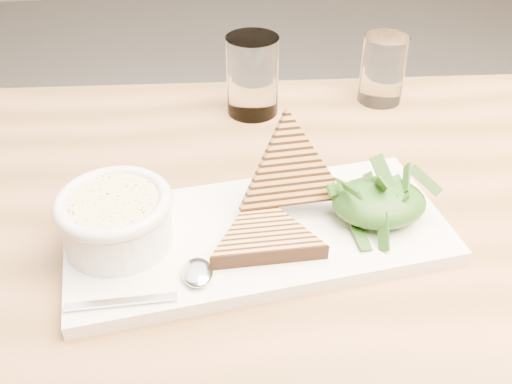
{
  "coord_description": "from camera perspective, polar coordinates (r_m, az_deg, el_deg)",
  "views": [
    {
      "loc": [
        -0.35,
        -0.6,
        1.15
      ],
      "look_at": [
        -0.3,
        -0.12,
        0.79
      ],
      "focal_mm": 40.0,
      "sensor_mm": 36.0,
      "label": 1
    }
  ],
  "objects": [
    {
      "name": "spoon_bowl",
      "position": [
        0.56,
        -5.87,
        -7.99
      ],
      "size": [
        0.03,
        0.04,
        0.01
      ],
      "primitive_type": "ellipsoid",
      "rotation": [
        0.0,
        0.0,
        0.02
      ],
      "color": "silver",
      "rests_on": "platter"
    },
    {
      "name": "bowl_rim",
      "position": [
        0.58,
        -14.08,
        -1.0
      ],
      "size": [
        0.12,
        0.12,
        0.01
      ],
      "primitive_type": "torus",
      "color": "white",
      "rests_on": "soup_bowl"
    },
    {
      "name": "sandwich_lean",
      "position": [
        0.62,
        3.51,
        1.95
      ],
      "size": [
        0.15,
        0.14,
        0.16
      ],
      "primitive_type": null,
      "rotation": [
        1.11,
        0.0,
        0.08
      ],
      "color": "#CD9249",
      "rests_on": "sandwich_flat"
    },
    {
      "name": "table_leg_bl",
      "position": [
        1.19,
        -22.6,
        -9.32
      ],
      "size": [
        0.06,
        0.06,
        0.7
      ],
      "primitive_type": "cylinder",
      "color": "#A56E44",
      "rests_on": "ground"
    },
    {
      "name": "spoon_handle",
      "position": [
        0.55,
        -13.32,
        -10.62
      ],
      "size": [
        0.1,
        0.01,
        0.0
      ],
      "primitive_type": "cube",
      "rotation": [
        0.0,
        0.0,
        0.02
      ],
      "color": "silver",
      "rests_on": "platter"
    },
    {
      "name": "salad_base",
      "position": [
        0.63,
        12.17,
        -1.0
      ],
      "size": [
        0.1,
        0.08,
        0.04
      ],
      "primitive_type": "ellipsoid",
      "color": "#113F11",
      "rests_on": "platter"
    },
    {
      "name": "soup_bowl",
      "position": [
        0.6,
        -13.68,
        -3.18
      ],
      "size": [
        0.11,
        0.11,
        0.04
      ],
      "primitive_type": "cylinder",
      "color": "white",
      "rests_on": "platter"
    },
    {
      "name": "glass_near",
      "position": [
        0.83,
        -0.36,
        11.55
      ],
      "size": [
        0.08,
        0.08,
        0.11
      ],
      "primitive_type": "cylinder",
      "color": "white",
      "rests_on": "table_top"
    },
    {
      "name": "soup",
      "position": [
        0.58,
        -14.05,
        -1.15
      ],
      "size": [
        0.09,
        0.09,
        0.01
      ],
      "primitive_type": "cylinder",
      "color": "#F4E492",
      "rests_on": "soup_bowl"
    },
    {
      "name": "sandwich_flat",
      "position": [
        0.59,
        0.87,
        -4.39
      ],
      "size": [
        0.14,
        0.14,
        0.02
      ],
      "primitive_type": null,
      "rotation": [
        0.0,
        0.0,
        0.03
      ],
      "color": "#CD9249",
      "rests_on": "platter"
    },
    {
      "name": "glass_far",
      "position": [
        0.89,
        12.56,
        11.88
      ],
      "size": [
        0.07,
        0.07,
        0.1
      ],
      "primitive_type": "cylinder",
      "color": "white",
      "rests_on": "table_top"
    },
    {
      "name": "arugula_pile",
      "position": [
        0.63,
        12.26,
        -0.48
      ],
      "size": [
        0.11,
        0.1,
        0.05
      ],
      "primitive_type": null,
      "color": "#375E1C",
      "rests_on": "platter"
    },
    {
      "name": "platter",
      "position": [
        0.62,
        0.21,
        -4.2
      ],
      "size": [
        0.43,
        0.23,
        0.02
      ],
      "primitive_type": "cube",
      "rotation": [
        0.0,
        0.0,
        0.13
      ],
      "color": "white",
      "rests_on": "table_top"
    },
    {
      "name": "table_top",
      "position": [
        0.66,
        7.42,
        -4.63
      ],
      "size": [
        1.14,
        0.79,
        0.04
      ],
      "primitive_type": "cube",
      "rotation": [
        0.0,
        0.0,
        -0.05
      ],
      "color": "#A56E44",
      "rests_on": "ground"
    }
  ]
}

